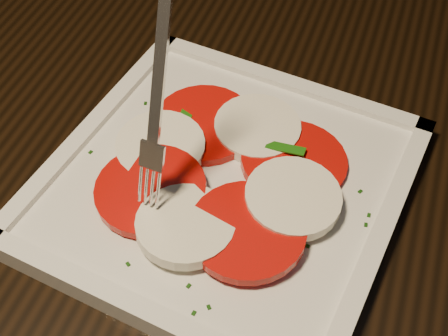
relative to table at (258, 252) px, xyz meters
name	(u,v)px	position (x,y,z in m)	size (l,w,h in m)	color
table	(258,252)	(0.00, 0.00, 0.00)	(1.27, 0.91, 0.75)	black
plate	(224,186)	(-0.03, -0.02, 0.11)	(0.27, 0.27, 0.01)	white
caprese_salad	(224,173)	(-0.03, -0.02, 0.12)	(0.23, 0.21, 0.02)	#C90604
fork	(162,94)	(-0.06, -0.04, 0.21)	(0.02, 0.06, 0.16)	white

